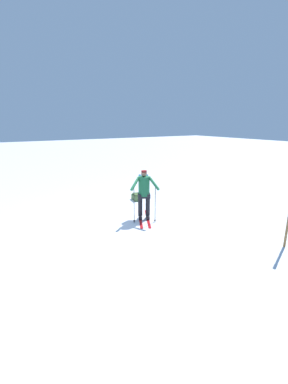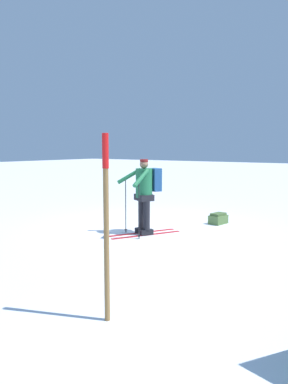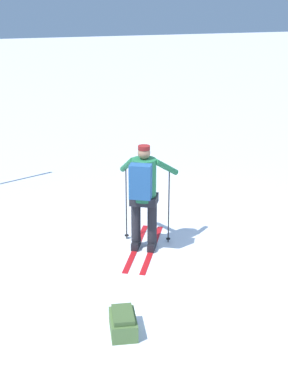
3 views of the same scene
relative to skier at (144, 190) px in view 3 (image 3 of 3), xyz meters
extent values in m
plane|color=white|center=(-0.41, 0.71, -1.02)|extent=(80.00, 80.00, 0.00)
cube|color=red|center=(0.10, -0.09, -1.01)|extent=(0.86, 1.56, 0.01)
cube|color=black|center=(0.10, -0.09, -0.95)|extent=(0.23, 0.32, 0.12)
cylinder|color=black|center=(0.10, -0.09, -0.53)|extent=(0.15, 0.15, 0.72)
cube|color=red|center=(-0.13, 0.03, -1.01)|extent=(0.86, 1.56, 0.01)
cube|color=black|center=(-0.13, 0.03, -0.95)|extent=(0.23, 0.32, 0.12)
cylinder|color=black|center=(-0.13, 0.03, -0.53)|extent=(0.15, 0.15, 0.72)
cube|color=black|center=(-0.01, -0.03, -0.16)|extent=(0.51, 0.47, 0.14)
cylinder|color=#1E663D|center=(-0.01, -0.03, 0.16)|extent=(0.38, 0.38, 0.66)
sphere|color=#8C664C|center=(-0.01, -0.03, 0.59)|extent=(0.19, 0.19, 0.19)
cylinder|color=maroon|center=(-0.01, -0.03, 0.67)|extent=(0.18, 0.18, 0.06)
cube|color=navy|center=(0.12, 0.22, 0.23)|extent=(0.37, 0.32, 0.52)
cylinder|color=black|center=(0.16, -0.45, -0.38)|extent=(0.02, 0.02, 1.27)
cylinder|color=black|center=(0.16, -0.45, -0.96)|extent=(0.07, 0.07, 0.01)
cylinder|color=#1E663D|center=(0.16, -0.37, 0.31)|extent=(0.11, 0.57, 0.38)
cylinder|color=black|center=(-0.46, -0.13, -0.38)|extent=(0.02, 0.02, 1.27)
cylinder|color=black|center=(-0.46, -0.13, -0.96)|extent=(0.07, 0.07, 0.01)
cylinder|color=#1E663D|center=(-0.39, -0.09, 0.31)|extent=(0.52, 0.38, 0.38)
cube|color=#4C6B38|center=(0.87, 2.05, -0.91)|extent=(0.38, 0.53, 0.22)
cube|color=#415B2F|center=(0.87, 2.05, -0.76)|extent=(0.31, 0.44, 0.06)
camera|label=1|loc=(-4.37, -7.18, 2.27)|focal=24.00mm
camera|label=2|loc=(4.92, -6.85, 0.97)|focal=35.00mm
camera|label=3|loc=(2.20, 7.36, 2.92)|focal=50.00mm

